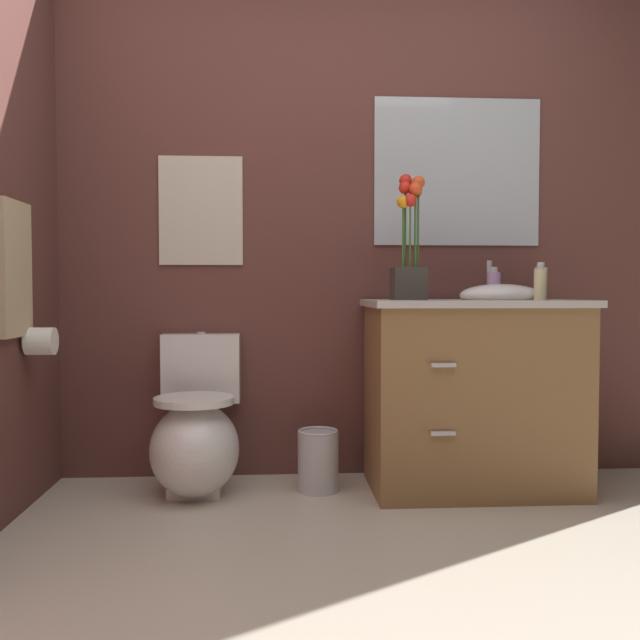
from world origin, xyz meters
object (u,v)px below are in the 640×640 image
object	(u,v)px
soap_bottle	(494,285)
lotion_bottle	(540,284)
trash_bin	(318,460)
toilet_paper_roll	(41,341)
flower_vase	(409,254)
hanging_towel	(15,269)
hand_wash_bottle	(541,283)
vanity_cabinet	(473,392)
wall_poster	(201,211)
toilet	(196,437)
wall_mirror	(457,172)

from	to	relation	value
soap_bottle	lotion_bottle	distance (m)	0.25
trash_bin	toilet_paper_roll	distance (m)	1.26
flower_vase	hanging_towel	xyz separation A→B (m)	(-1.57, -0.25, -0.08)
hand_wash_bottle	trash_bin	xyz separation A→B (m)	(-1.04, -0.12, -0.78)
lotion_bottle	trash_bin	size ratio (longest dim) A/B	0.57
hand_wash_bottle	hanging_towel	world-z (taller)	hanging_towel
vanity_cabinet	wall_poster	xyz separation A→B (m)	(-1.22, 0.29, 0.82)
hand_wash_bottle	hanging_towel	size ratio (longest dim) A/B	0.33
toilet	hanging_towel	distance (m)	1.01
hand_wash_bottle	toilet_paper_roll	xyz separation A→B (m)	(-2.16, -0.31, -0.24)
vanity_cabinet	hand_wash_bottle	size ratio (longest dim) A/B	5.96
hand_wash_bottle	wall_mirror	xyz separation A→B (m)	(-0.36, 0.16, 0.53)
vanity_cabinet	lotion_bottle	world-z (taller)	vanity_cabinet
flower_vase	soap_bottle	distance (m)	0.45
wall_poster	hand_wash_bottle	bearing A→B (deg)	-5.71
wall_poster	lotion_bottle	bearing A→B (deg)	-15.92
soap_bottle	lotion_bottle	bearing A→B (deg)	-58.81
vanity_cabinet	lotion_bottle	distance (m)	0.55
toilet	hand_wash_bottle	world-z (taller)	hand_wash_bottle
wall_mirror	hanging_towel	bearing A→B (deg)	-162.96
vanity_cabinet	flower_vase	xyz separation A→B (m)	(-0.30, -0.02, 0.61)
soap_bottle	hanging_towel	size ratio (longest dim) A/B	0.28
toilet	lotion_bottle	world-z (taller)	lotion_bottle
lotion_bottle	hand_wash_bottle	distance (m)	0.28
toilet	lotion_bottle	distance (m)	1.62
flower_vase	lotion_bottle	distance (m)	0.57
flower_vase	soap_bottle	world-z (taller)	flower_vase
soap_bottle	hanging_towel	world-z (taller)	hanging_towel
lotion_bottle	hand_wash_bottle	size ratio (longest dim) A/B	0.90
hand_wash_bottle	trash_bin	bearing A→B (deg)	-173.27
vanity_cabinet	lotion_bottle	size ratio (longest dim) A/B	6.61
wall_poster	soap_bottle	bearing A→B (deg)	-8.62
soap_bottle	wall_poster	world-z (taller)	wall_poster
lotion_bottle	hand_wash_bottle	bearing A→B (deg)	68.07
lotion_bottle	wall_poster	xyz separation A→B (m)	(-1.47, 0.42, 0.35)
trash_bin	wall_poster	world-z (taller)	wall_poster
hand_wash_bottle	wall_poster	size ratio (longest dim) A/B	0.34
toilet	hanging_towel	size ratio (longest dim) A/B	1.33
flower_vase	hand_wash_bottle	bearing A→B (deg)	13.87
toilet	lotion_bottle	size ratio (longest dim) A/B	4.46
toilet	wall_mirror	world-z (taller)	wall_mirror
vanity_cabinet	toilet_paper_roll	size ratio (longest dim) A/B	9.29
flower_vase	lotion_bottle	xyz separation A→B (m)	(0.54, -0.10, -0.13)
soap_bottle	hand_wash_bottle	world-z (taller)	hand_wash_bottle
toilet_paper_roll	wall_poster	bearing A→B (deg)	38.21
hand_wash_bottle	wall_mirror	distance (m)	0.66
vanity_cabinet	wall_mirror	size ratio (longest dim) A/B	1.28
toilet	hanging_towel	bearing A→B (deg)	-154.80
vanity_cabinet	toilet_paper_roll	xyz separation A→B (m)	(-1.81, -0.17, 0.25)
toilet	soap_bottle	bearing A→B (deg)	2.78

